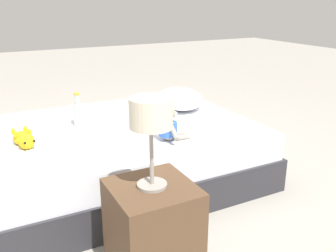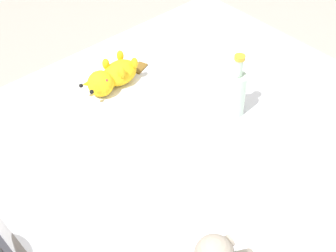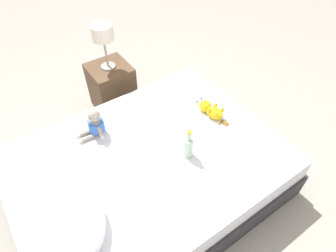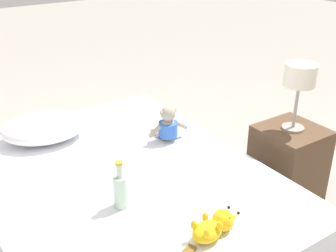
# 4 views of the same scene
# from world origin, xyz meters

# --- Properties ---
(ground_plane) EXTENTS (16.00, 16.00, 0.00)m
(ground_plane) POSITION_xyz_m (0.00, 0.00, 0.00)
(ground_plane) COLOR #9E998E
(bed) EXTENTS (1.47, 1.97, 0.43)m
(bed) POSITION_xyz_m (0.00, 0.00, 0.21)
(bed) COLOR #2D2D33
(bed) RESTS_ON ground_plane
(pillow) EXTENTS (0.59, 0.49, 0.16)m
(pillow) POSITION_xyz_m (-0.22, 0.64, 0.51)
(pillow) COLOR white
(pillow) RESTS_ON bed
(plush_monkey) EXTENTS (0.29, 0.23, 0.24)m
(plush_monkey) POSITION_xyz_m (0.42, 0.20, 0.53)
(plush_monkey) COLOR #9E9384
(plush_monkey) RESTS_ON bed
(plush_yellow_creature) EXTENTS (0.33, 0.13, 0.10)m
(plush_yellow_creature) POSITION_xyz_m (0.09, -0.67, 0.48)
(plush_yellow_creature) COLOR yellow
(plush_yellow_creature) RESTS_ON bed
(glass_bottle) EXTENTS (0.07, 0.07, 0.25)m
(glass_bottle) POSITION_xyz_m (-0.15, -0.26, 0.52)
(glass_bottle) COLOR #B2D1B7
(glass_bottle) RESTS_ON bed
(nightstand) EXTENTS (0.38, 0.38, 0.50)m
(nightstand) POSITION_xyz_m (1.08, -0.24, 0.25)
(nightstand) COLOR brown
(nightstand) RESTS_ON ground_plane
(bedside_lamp) EXTENTS (0.19, 0.19, 0.42)m
(bedside_lamp) POSITION_xyz_m (1.08, -0.24, 0.84)
(bedside_lamp) COLOR gray
(bedside_lamp) RESTS_ON nightstand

